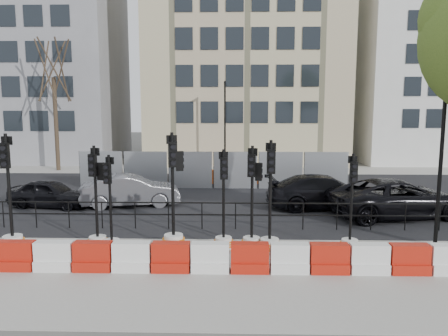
{
  "coord_description": "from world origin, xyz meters",
  "views": [
    {
      "loc": [
        1.17,
        -13.95,
        4.39
      ],
      "look_at": [
        0.74,
        3.0,
        1.98
      ],
      "focal_mm": 35.0,
      "sensor_mm": 36.0,
      "label": 1
    }
  ],
  "objects_px": {
    "lamp_post_near": "(442,145)",
    "car_c": "(325,192)",
    "traffic_signal_a": "(11,226)",
    "traffic_signal_d": "(174,221)",
    "traffic_signal_h": "(350,231)",
    "car_a": "(50,194)"
  },
  "relations": [
    {
      "from": "car_c",
      "to": "traffic_signal_a",
      "type": "bearing_deg",
      "value": 113.19
    },
    {
      "from": "lamp_post_near",
      "to": "traffic_signal_d",
      "type": "relative_size",
      "value": 1.66
    },
    {
      "from": "traffic_signal_h",
      "to": "car_a",
      "type": "relative_size",
      "value": 0.79
    },
    {
      "from": "car_a",
      "to": "car_c",
      "type": "relative_size",
      "value": 0.73
    },
    {
      "from": "traffic_signal_a",
      "to": "car_c",
      "type": "height_order",
      "value": "traffic_signal_a"
    },
    {
      "from": "traffic_signal_d",
      "to": "traffic_signal_h",
      "type": "height_order",
      "value": "traffic_signal_d"
    },
    {
      "from": "car_c",
      "to": "car_a",
      "type": "bearing_deg",
      "value": 85.56
    },
    {
      "from": "traffic_signal_d",
      "to": "traffic_signal_h",
      "type": "distance_m",
      "value": 5.41
    },
    {
      "from": "traffic_signal_a",
      "to": "car_a",
      "type": "relative_size",
      "value": 0.95
    },
    {
      "from": "traffic_signal_a",
      "to": "traffic_signal_d",
      "type": "bearing_deg",
      "value": -1.14
    },
    {
      "from": "lamp_post_near",
      "to": "traffic_signal_d",
      "type": "distance_m",
      "value": 8.55
    },
    {
      "from": "traffic_signal_a",
      "to": "traffic_signal_h",
      "type": "relative_size",
      "value": 1.2
    },
    {
      "from": "traffic_signal_d",
      "to": "lamp_post_near",
      "type": "bearing_deg",
      "value": -12.97
    },
    {
      "from": "traffic_signal_d",
      "to": "traffic_signal_h",
      "type": "bearing_deg",
      "value": -16.86
    },
    {
      "from": "traffic_signal_d",
      "to": "car_c",
      "type": "distance_m",
      "value": 7.96
    },
    {
      "from": "traffic_signal_a",
      "to": "car_a",
      "type": "height_order",
      "value": "traffic_signal_a"
    },
    {
      "from": "traffic_signal_d",
      "to": "traffic_signal_h",
      "type": "relative_size",
      "value": 1.21
    },
    {
      "from": "car_c",
      "to": "traffic_signal_h",
      "type": "bearing_deg",
      "value": 171.4
    },
    {
      "from": "traffic_signal_a",
      "to": "traffic_signal_d",
      "type": "height_order",
      "value": "traffic_signal_d"
    },
    {
      "from": "lamp_post_near",
      "to": "car_c",
      "type": "distance_m",
      "value": 6.21
    },
    {
      "from": "traffic_signal_d",
      "to": "car_a",
      "type": "distance_m",
      "value": 8.19
    },
    {
      "from": "traffic_signal_h",
      "to": "car_a",
      "type": "distance_m",
      "value": 12.81
    }
  ]
}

